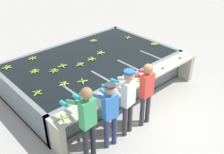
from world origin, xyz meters
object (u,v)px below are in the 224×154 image
object	(u,v)px
banana_bunch_floating_9	(62,66)
banana_bunch_ledge_1	(151,73)
banana_bunch_floating_11	(7,67)
banana_bunch_floating_13	(154,44)
worker_3	(145,89)
banana_bunch_floating_6	(93,41)
banana_bunch_floating_7	(64,84)
banana_bunch_floating_3	(91,59)
banana_bunch_ledge_2	(141,81)
banana_bunch_floating_5	(34,71)
worker_2	(127,97)
banana_bunch_floating_8	(80,64)
banana_bunch_floating_0	(128,38)
banana_bunch_floating_10	(32,58)
worker_0	(87,117)
banana_bunch_floating_2	(82,81)
worker_1	(109,110)
banana_bunch_ledge_0	(63,118)
banana_bunch_floating_4	(54,71)
banana_bunch_floating_12	(37,93)
knife_1	(181,57)
knife_0	(164,67)
banana_bunch_floating_1	(101,53)

from	to	relation	value
banana_bunch_floating_9	banana_bunch_ledge_1	bearing A→B (deg)	-52.20
banana_bunch_floating_11	banana_bunch_floating_13	world-z (taller)	same
banana_bunch_floating_11	worker_3	bearing A→B (deg)	-61.75
banana_bunch_floating_6	banana_bunch_floating_7	bearing A→B (deg)	-143.96
banana_bunch_floating_3	banana_bunch_ledge_1	distance (m)	1.82
worker_3	banana_bunch_ledge_2	size ratio (longest dim) A/B	5.98
banana_bunch_floating_3	banana_bunch_floating_6	distance (m)	1.38
banana_bunch_floating_3	banana_bunch_floating_5	world-z (taller)	same
worker_2	banana_bunch_floating_8	xyz separation A→B (m)	(0.31, 2.13, -0.14)
banana_bunch_floating_0	banana_bunch_floating_13	xyz separation A→B (m)	(0.22, -0.96, -0.00)
banana_bunch_floating_3	banana_bunch_floating_13	xyz separation A→B (m)	(2.19, -0.52, -0.00)
banana_bunch_floating_7	banana_bunch_floating_10	world-z (taller)	same
banana_bunch_floating_13	banana_bunch_ledge_2	xyz separation A→B (m)	(-2.05, -1.26, 0.00)
banana_bunch_ledge_1	banana_bunch_ledge_2	bearing A→B (deg)	-171.53
banana_bunch_floating_3	banana_bunch_floating_11	bearing A→B (deg)	150.25
banana_bunch_ledge_1	banana_bunch_floating_6	bearing A→B (deg)	84.12
worker_0	banana_bunch_floating_2	xyz separation A→B (m)	(0.91, 1.36, -0.17)
worker_1	banana_bunch_ledge_0	bearing A→B (deg)	147.52
banana_bunch_floating_4	banana_bunch_floating_12	size ratio (longest dim) A/B	1.05
banana_bunch_floating_12	worker_2	bearing A→B (deg)	-52.47
banana_bunch_floating_5	banana_bunch_floating_13	xyz separation A→B (m)	(3.75, -0.97, 0.00)
banana_bunch_floating_11	knife_1	distance (m)	4.92
banana_bunch_floating_6	banana_bunch_floating_8	bearing A→B (deg)	-141.36
banana_bunch_floating_7	banana_bunch_floating_13	bearing A→B (deg)	1.53
knife_0	banana_bunch_floating_12	bearing A→B (deg)	159.19
banana_bunch_floating_3	banana_bunch_floating_8	distance (m)	0.44
banana_bunch_floating_3	banana_bunch_ledge_0	world-z (taller)	banana_bunch_ledge_0
worker_2	banana_bunch_floating_1	bearing A→B (deg)	62.17
banana_bunch_floating_7	banana_bunch_floating_10	xyz separation A→B (m)	(0.12, 1.81, -0.00)
banana_bunch_floating_9	knife_1	bearing A→B (deg)	-33.53
banana_bunch_floating_11	banana_bunch_ledge_0	distance (m)	2.84
banana_bunch_floating_10	banana_bunch_floating_13	bearing A→B (deg)	-26.64
knife_0	knife_1	size ratio (longest dim) A/B	1.00
knife_0	banana_bunch_floating_6	bearing A→B (deg)	94.64
banana_bunch_floating_0	banana_bunch_floating_7	world-z (taller)	same
banana_bunch_floating_5	banana_bunch_floating_10	world-z (taller)	same
worker_1	worker_2	size ratio (longest dim) A/B	0.95
worker_0	banana_bunch_floating_9	distance (m)	2.59
banana_bunch_floating_8	banana_bunch_floating_13	distance (m)	2.67
banana_bunch_floating_10	banana_bunch_floating_3	bearing A→B (deg)	-44.30
banana_bunch_floating_4	worker_0	bearing A→B (deg)	-106.60
banana_bunch_floating_0	banana_bunch_floating_5	size ratio (longest dim) A/B	0.95
banana_bunch_floating_0	banana_bunch_ledge_0	bearing A→B (deg)	-152.19
banana_bunch_floating_2	banana_bunch_floating_12	xyz separation A→B (m)	(-1.08, 0.29, 0.00)
worker_1	banana_bunch_floating_0	distance (m)	4.20
worker_1	banana_bunch_floating_4	distance (m)	2.33
banana_bunch_floating_5	banana_bunch_floating_10	distance (m)	0.82
banana_bunch_floating_6	banana_bunch_floating_8	distance (m)	1.74
worker_0	banana_bunch_floating_6	distance (m)	4.24
worker_0	banana_bunch_floating_12	distance (m)	1.66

